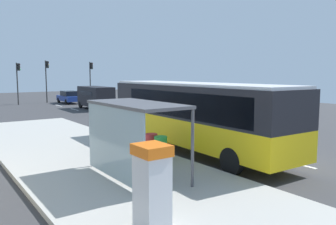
{
  "coord_description": "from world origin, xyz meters",
  "views": [
    {
      "loc": [
        -11.65,
        -8.94,
        3.64
      ],
      "look_at": [
        -1.0,
        5.93,
        1.5
      ],
      "focal_mm": 35.81,
      "sensor_mm": 36.0,
      "label": 1
    }
  ],
  "objects": [
    {
      "name": "sedan_near",
      "position": [
        2.3,
        31.32,
        0.79
      ],
      "size": [
        1.9,
        4.43,
        1.52
      ],
      "color": "navy",
      "rests_on": "ground"
    },
    {
      "name": "recycling_bin_red",
      "position": [
        -4.2,
        2.67,
        0.66
      ],
      "size": [
        0.52,
        0.52,
        0.95
      ],
      "primitive_type": "cylinder",
      "color": "red",
      "rests_on": "sidewalk_platform"
    },
    {
      "name": "traffic_light_median",
      "position": [
        0.4,
        33.71,
        3.46
      ],
      "size": [
        0.49,
        0.28,
        5.22
      ],
      "color": "#2D2D2D",
      "rests_on": "ground"
    },
    {
      "name": "ground_plane",
      "position": [
        0.0,
        14.0,
        -0.02
      ],
      "size": [
        56.0,
        92.0,
        0.04
      ],
      "primitive_type": "cube",
      "color": "#38383A"
    },
    {
      "name": "lane_stripe_seg_6",
      "position": [
        0.25,
        24.0,
        0.01
      ],
      "size": [
        0.16,
        2.2,
        0.01
      ],
      "primitive_type": "cube",
      "color": "silver",
      "rests_on": "ground"
    },
    {
      "name": "recycling_bin_green",
      "position": [
        -4.2,
        1.97,
        0.66
      ],
      "size": [
        0.52,
        0.52,
        0.95
      ],
      "primitive_type": "cylinder",
      "color": "green",
      "rests_on": "sidewalk_platform"
    },
    {
      "name": "lane_stripe_seg_5",
      "position": [
        0.25,
        19.0,
        0.01
      ],
      "size": [
        0.16,
        2.2,
        0.01
      ],
      "primitive_type": "cube",
      "color": "silver",
      "rests_on": "ground"
    },
    {
      "name": "traffic_light_near_side",
      "position": [
        5.5,
        32.11,
        3.39
      ],
      "size": [
        0.49,
        0.28,
        5.1
      ],
      "color": "#2D2D2D",
      "rests_on": "ground"
    },
    {
      "name": "ticket_machine",
      "position": [
        -7.82,
        -2.99,
        1.17
      ],
      "size": [
        0.66,
        0.76,
        1.94
      ],
      "color": "silver",
      "rests_on": "sidewalk_platform"
    },
    {
      "name": "sidewalk_platform",
      "position": [
        -6.4,
        2.0,
        0.09
      ],
      "size": [
        6.2,
        30.0,
        0.18
      ],
      "primitive_type": "cube",
      "color": "#ADAAA3",
      "rests_on": "ground"
    },
    {
      "name": "white_van",
      "position": [
        2.2,
        23.11,
        1.34
      ],
      "size": [
        2.12,
        5.24,
        2.3
      ],
      "color": "black",
      "rests_on": "ground"
    },
    {
      "name": "bus_shelter",
      "position": [
        -6.41,
        0.62,
        2.1
      ],
      "size": [
        1.8,
        4.0,
        2.5
      ],
      "color": "#4C4C51",
      "rests_on": "sidewalk_platform"
    },
    {
      "name": "bus",
      "position": [
        -1.71,
        2.96,
        1.84
      ],
      "size": [
        2.86,
        11.08,
        3.21
      ],
      "color": "yellow",
      "rests_on": "ground"
    },
    {
      "name": "traffic_light_far_side",
      "position": [
        -3.1,
        32.91,
        3.25
      ],
      "size": [
        0.49,
        0.28,
        4.88
      ],
      "color": "#2D2D2D",
      "rests_on": "ground"
    },
    {
      "name": "lane_stripe_seg_7",
      "position": [
        0.25,
        29.0,
        0.01
      ],
      "size": [
        0.16,
        2.2,
        0.01
      ],
      "primitive_type": "cube",
      "color": "silver",
      "rests_on": "ground"
    },
    {
      "name": "lane_stripe_seg_1",
      "position": [
        0.25,
        -1.0,
        0.01
      ],
      "size": [
        0.16,
        2.2,
        0.01
      ],
      "primitive_type": "cube",
      "color": "silver",
      "rests_on": "ground"
    },
    {
      "name": "lane_stripe_seg_3",
      "position": [
        0.25,
        9.0,
        0.01
      ],
      "size": [
        0.16,
        2.2,
        0.01
      ],
      "primitive_type": "cube",
      "color": "silver",
      "rests_on": "ground"
    },
    {
      "name": "lane_stripe_seg_4",
      "position": [
        0.25,
        14.0,
        0.01
      ],
      "size": [
        0.16,
        2.2,
        0.01
      ],
      "primitive_type": "cube",
      "color": "silver",
      "rests_on": "ground"
    },
    {
      "name": "lane_stripe_seg_2",
      "position": [
        0.25,
        4.0,
        0.01
      ],
      "size": [
        0.16,
        2.2,
        0.01
      ],
      "primitive_type": "cube",
      "color": "silver",
      "rests_on": "ground"
    }
  ]
}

